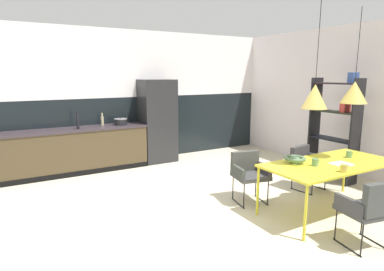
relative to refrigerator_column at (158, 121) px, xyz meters
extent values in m
plane|color=beige|center=(-0.27, -3.16, -0.91)|extent=(9.32, 9.32, 0.00)
cube|color=black|center=(-0.27, 0.36, -0.19)|extent=(6.60, 0.12, 1.44)
cube|color=white|center=(-0.27, 0.36, 1.25)|extent=(6.60, 0.12, 1.44)
cube|color=white|center=(2.97, -3.16, 0.53)|extent=(0.12, 7.17, 2.88)
cube|color=#453723|center=(-1.90, 0.00, -0.49)|extent=(3.03, 0.60, 0.85)
cube|color=#352C30|center=(-1.90, 0.00, -0.04)|extent=(3.06, 0.63, 0.04)
cube|color=black|center=(-1.90, -0.30, -0.86)|extent=(3.03, 0.01, 0.10)
cube|color=#232326|center=(0.00, 0.00, 0.00)|extent=(0.73, 0.60, 1.82)
cube|color=gold|center=(0.97, -3.76, -0.20)|extent=(1.95, 0.91, 0.03)
cylinder|color=gold|center=(0.03, -3.35, -0.56)|extent=(0.04, 0.04, 0.70)
cylinder|color=gold|center=(1.91, -3.35, -0.56)|extent=(0.04, 0.04, 0.70)
cylinder|color=gold|center=(0.03, -4.18, -0.56)|extent=(0.04, 0.04, 0.70)
cube|color=#373839|center=(1.47, -3.00, -0.50)|extent=(0.54, 0.53, 0.06)
cube|color=#353435|center=(1.44, -2.80, -0.33)|extent=(0.46, 0.15, 0.28)
cube|color=#32383B|center=(1.69, -2.96, -0.40)|extent=(0.11, 0.42, 0.14)
cube|color=#393C35|center=(1.25, -3.03, -0.40)|extent=(0.11, 0.42, 0.14)
cylinder|color=black|center=(1.70, -3.15, -0.72)|extent=(0.02, 0.02, 0.38)
cylinder|color=black|center=(1.30, -3.21, -0.72)|extent=(0.02, 0.02, 0.38)
cylinder|color=black|center=(1.64, -2.78, -0.72)|extent=(0.02, 0.02, 0.38)
cylinder|color=black|center=(1.24, -2.84, -0.72)|extent=(0.02, 0.02, 0.38)
cylinder|color=black|center=(1.67, -2.96, -0.90)|extent=(0.08, 0.41, 0.02)
cylinder|color=black|center=(1.27, -3.03, -0.90)|extent=(0.08, 0.41, 0.02)
cube|color=#373839|center=(0.53, -4.57, -0.49)|extent=(0.56, 0.54, 0.06)
cube|color=#393C3A|center=(0.49, -4.77, -0.28)|extent=(0.46, 0.16, 0.36)
cube|color=#39393C|center=(0.31, -4.53, -0.39)|extent=(0.13, 0.42, 0.14)
cube|color=#3A3335|center=(0.75, -4.61, -0.39)|extent=(0.13, 0.42, 0.14)
cylinder|color=black|center=(0.37, -4.35, -0.71)|extent=(0.02, 0.02, 0.39)
cylinder|color=black|center=(0.76, -4.42, -0.71)|extent=(0.02, 0.02, 0.39)
cylinder|color=black|center=(0.30, -4.72, -0.71)|extent=(0.02, 0.02, 0.39)
cylinder|color=black|center=(0.33, -4.53, -0.90)|extent=(0.09, 0.41, 0.02)
cylinder|color=black|center=(0.73, -4.61, -0.90)|extent=(0.09, 0.41, 0.02)
cube|color=#373839|center=(0.24, -2.94, -0.49)|extent=(0.56, 0.55, 0.06)
cube|color=#3E3F38|center=(0.28, -2.75, -0.31)|extent=(0.46, 0.17, 0.31)
cube|color=#3A3337|center=(0.46, -2.99, -0.39)|extent=(0.13, 0.42, 0.14)
cube|color=#363B35|center=(0.03, -2.90, -0.39)|extent=(0.13, 0.42, 0.14)
cylinder|color=black|center=(0.40, -3.17, -0.72)|extent=(0.02, 0.02, 0.39)
cylinder|color=black|center=(0.01, -3.09, -0.72)|extent=(0.02, 0.02, 0.39)
cylinder|color=black|center=(0.48, -2.80, -0.72)|extent=(0.02, 0.02, 0.39)
cylinder|color=black|center=(0.08, -2.71, -0.72)|extent=(0.02, 0.02, 0.39)
cylinder|color=black|center=(0.44, -2.98, -0.90)|extent=(0.10, 0.41, 0.02)
cylinder|color=black|center=(0.04, -2.90, -0.90)|extent=(0.10, 0.41, 0.02)
cylinder|color=#4C704C|center=(0.53, -3.52, -0.15)|extent=(0.13, 0.13, 0.07)
torus|color=#4F6D47|center=(0.53, -3.52, -0.12)|extent=(0.29, 0.29, 0.05)
cube|color=white|center=(0.95, -3.89, -0.18)|extent=(0.13, 0.23, 0.01)
cube|color=white|center=(1.09, -3.89, -0.18)|extent=(0.13, 0.23, 0.01)
cube|color=#334C8C|center=(1.02, -3.89, -0.17)|extent=(0.01, 0.23, 0.00)
cylinder|color=gold|center=(0.73, -4.13, -0.13)|extent=(0.09, 0.09, 0.10)
torus|color=gold|center=(0.79, -4.13, -0.13)|extent=(0.07, 0.01, 0.07)
cylinder|color=#5B8456|center=(0.65, -3.76, -0.13)|extent=(0.08, 0.08, 0.10)
torus|color=#5B8456|center=(0.70, -3.76, -0.13)|extent=(0.07, 0.01, 0.07)
cylinder|color=#5B8456|center=(1.44, -3.71, -0.14)|extent=(0.08, 0.08, 0.10)
torus|color=#5B8456|center=(1.49, -3.71, -0.13)|extent=(0.07, 0.01, 0.07)
cylinder|color=black|center=(-0.84, 0.00, 0.04)|extent=(0.27, 0.27, 0.12)
cylinder|color=gray|center=(-0.84, 0.00, 0.10)|extent=(0.27, 0.27, 0.01)
sphere|color=black|center=(-0.84, 0.00, 0.12)|extent=(0.02, 0.02, 0.02)
cylinder|color=tan|center=(-1.19, 0.12, 0.07)|extent=(0.06, 0.06, 0.19)
cylinder|color=tan|center=(-1.19, 0.12, 0.20)|extent=(0.03, 0.03, 0.07)
cylinder|color=black|center=(-1.72, -0.10, 0.11)|extent=(0.06, 0.06, 0.26)
cylinder|color=black|center=(-1.72, -0.10, 0.28)|extent=(0.03, 0.03, 0.09)
cube|color=black|center=(2.30, -2.35, 0.03)|extent=(0.30, 0.03, 1.87)
cube|color=black|center=(2.30, -3.22, 0.03)|extent=(0.30, 0.03, 1.87)
cube|color=black|center=(2.30, -2.78, -0.66)|extent=(0.30, 0.85, 0.02)
cube|color=black|center=(2.30, -2.78, -0.15)|extent=(0.30, 0.85, 0.02)
cube|color=black|center=(2.30, -2.78, 0.35)|extent=(0.30, 0.85, 0.02)
cube|color=#B73833|center=(2.30, -2.98, 0.45)|extent=(0.18, 0.10, 0.17)
cube|color=black|center=(2.30, -2.78, 0.86)|extent=(0.30, 0.85, 0.02)
cube|color=#334C8C|center=(2.30, -3.08, 0.97)|extent=(0.18, 0.10, 0.18)
cylinder|color=black|center=(0.58, -3.74, 1.41)|extent=(0.01, 0.01, 1.01)
cone|color=gold|center=(0.58, -3.74, 0.75)|extent=(0.32, 0.32, 0.32)
cylinder|color=black|center=(1.36, -3.76, 1.42)|extent=(0.01, 0.01, 0.99)
cone|color=gold|center=(1.36, -3.76, 0.78)|extent=(0.36, 0.36, 0.31)
camera|label=1|loc=(-2.85, -6.60, 1.03)|focal=30.31mm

